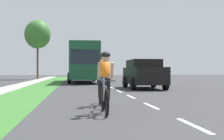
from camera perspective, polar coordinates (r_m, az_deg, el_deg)
ground_plane at (r=21.40m, az=-0.48°, el=-3.10°), size 120.00×120.00×0.00m
grass_verge at (r=21.38m, az=-12.89°, el=-3.08°), size 2.16×70.00×0.01m
sidewalk_concrete at (r=21.64m, az=-17.51°, el=-3.04°), size 1.35×70.00×0.10m
lane_markings_center at (r=25.37m, az=-1.48°, el=-2.62°), size 0.12×54.30×0.01m
cyclist_lead at (r=7.92m, az=-1.36°, el=-2.25°), size 0.42×1.72×1.58m
cyclist_trailing at (r=9.82m, az=-1.66°, el=-1.84°), size 0.42×1.72×1.58m
suv_black at (r=19.23m, az=5.89°, el=-0.60°), size 2.15×4.70×1.79m
bus_dark_green at (r=29.95m, az=-5.35°, el=1.54°), size 2.78×11.60×3.48m
sedan_red at (r=49.63m, az=-2.49°, el=-0.53°), size 1.98×4.30×1.52m
pickup_white at (r=60.69m, az=-5.85°, el=-0.40°), size 2.22×5.10×1.64m
street_tree_far at (r=40.78m, az=-13.54°, el=6.38°), size 3.30×3.30×7.57m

